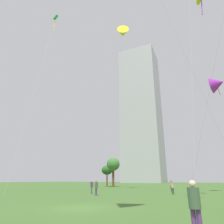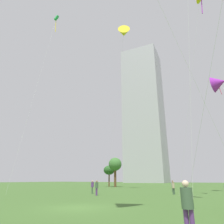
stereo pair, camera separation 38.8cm
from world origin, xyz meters
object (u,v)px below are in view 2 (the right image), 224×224
at_px(person_standing_6, 92,186).
at_px(park_tree_2, 115,165).
at_px(person_standing_4, 97,187).
at_px(person_standing_3, 187,204).
at_px(person_standing_0, 173,185).
at_px(person_standing_1, 173,187).
at_px(kite_flying_6, 56,20).
at_px(kite_flying_3, 124,32).
at_px(kite_flying_5, 219,83).
at_px(park_tree_0, 109,170).
at_px(distant_highrise_0, 144,113).

relative_size(person_standing_6, park_tree_2, 0.23).
bearing_deg(person_standing_4, person_standing_3, 164.66).
distance_m(person_standing_0, person_standing_1, 6.23).
xyz_separation_m(kite_flying_6, park_tree_2, (-1.66, 26.60, -26.74)).
height_order(person_standing_4, person_standing_6, person_standing_4).
bearing_deg(kite_flying_3, person_standing_3, -59.53).
relative_size(person_standing_6, kite_flying_3, 0.05).
xyz_separation_m(person_standing_4, person_standing_6, (-2.42, 2.45, -0.00)).
bearing_deg(person_standing_3, kite_flying_5, -92.03).
bearing_deg(person_standing_4, park_tree_0, -30.48).
relative_size(person_standing_4, distant_highrise_0, 0.02).
relative_size(kite_flying_5, kite_flying_6, 0.54).
xyz_separation_m(person_standing_4, kite_flying_6, (-11.20, 0.45, 31.42)).
relative_size(person_standing_1, distant_highrise_0, 0.02).
relative_size(person_standing_4, person_standing_6, 1.00).
bearing_deg(person_standing_4, kite_flying_5, -109.56).
height_order(person_standing_1, park_tree_2, park_tree_2).
relative_size(park_tree_0, park_tree_2, 0.76).
distance_m(person_standing_3, person_standing_6, 22.96).
distance_m(kite_flying_6, park_tree_2, 37.76).
relative_size(person_standing_4, kite_flying_5, 0.10).
bearing_deg(person_standing_0, park_tree_2, 167.36).
height_order(person_standing_6, park_tree_2, park_tree_2).
xyz_separation_m(person_standing_6, distant_highrise_0, (-31.55, 102.81, 45.46)).
relative_size(person_standing_6, park_tree_0, 0.30).
bearing_deg(person_standing_1, park_tree_2, -82.43).
distance_m(person_standing_0, person_standing_3, 27.62).
distance_m(kite_flying_6, park_tree_0, 40.67).
xyz_separation_m(person_standing_0, kite_flying_6, (-17.24, -12.08, 31.42)).
height_order(person_standing_3, kite_flying_3, kite_flying_3).
bearing_deg(kite_flying_6, kite_flying_3, 49.94).
bearing_deg(park_tree_2, kite_flying_6, -86.43).
relative_size(person_standing_4, kite_flying_3, 0.05).
distance_m(person_standing_4, park_tree_0, 33.82).
xyz_separation_m(person_standing_0, kite_flying_3, (-7.70, -0.73, 32.46)).
distance_m(park_tree_0, distant_highrise_0, 88.48).
relative_size(person_standing_0, person_standing_6, 1.00).
bearing_deg(person_standing_1, person_standing_4, 2.75).
height_order(kite_flying_3, distant_highrise_0, distant_highrise_0).
relative_size(person_standing_0, distant_highrise_0, 0.02).
bearing_deg(kite_flying_6, person_standing_1, 17.82).
relative_size(person_standing_6, kite_flying_5, 0.10).
distance_m(person_standing_3, park_tree_2, 49.07).
distance_m(person_standing_6, park_tree_2, 27.13).
xyz_separation_m(person_standing_3, kite_flying_3, (-15.21, 25.84, 32.41)).
bearing_deg(person_standing_1, kite_flying_3, -66.85).
bearing_deg(park_tree_0, kite_flying_3, -50.49).
xyz_separation_m(person_standing_4, kite_flying_3, (-1.65, 11.80, 32.45)).
relative_size(park_tree_0, distant_highrise_0, 0.06).
xyz_separation_m(person_standing_0, park_tree_2, (-18.90, 14.52, 4.68)).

